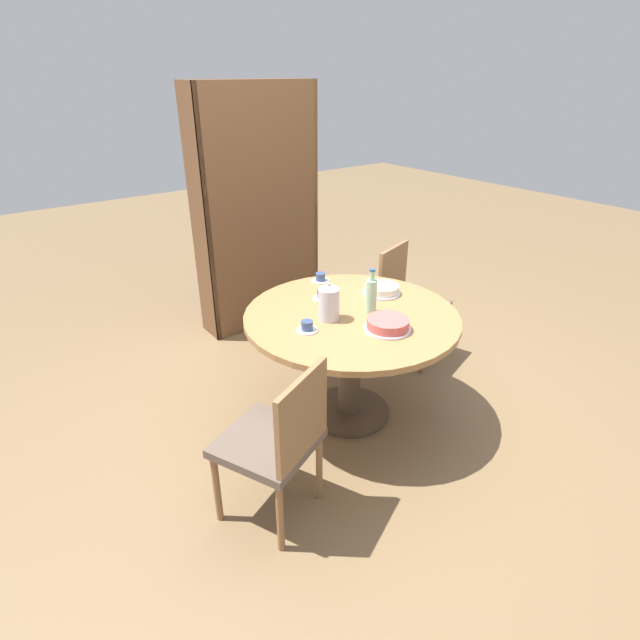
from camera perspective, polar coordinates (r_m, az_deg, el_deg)
name	(u,v)px	position (r m, az deg, el deg)	size (l,w,h in m)	color
ground_plane	(348,412)	(3.29, 3.27, -10.51)	(14.00, 14.00, 0.00)	brown
dining_table	(351,335)	(2.98, 3.55, -1.77)	(1.26, 1.26, 0.71)	#473828
chair_a	(408,300)	(3.77, 9.99, 2.30)	(0.53, 0.53, 0.84)	olive
chair_b	(277,440)	(2.38, -4.88, -13.51)	(0.55, 0.55, 0.84)	olive
bookshelf	(258,216)	(4.15, -7.09, 11.69)	(1.03, 0.28, 1.93)	brown
coffee_pot	(329,303)	(2.81, 1.03, 1.99)	(0.12, 0.12, 0.23)	silver
water_bottle	(371,295)	(2.90, 5.87, 2.86)	(0.07, 0.07, 0.27)	#99C6A3
cake_main	(388,324)	(2.75, 7.74, -0.51)	(0.26, 0.26, 0.06)	silver
cake_second	(382,289)	(3.20, 7.05, 3.48)	(0.24, 0.24, 0.06)	silver
cup_a	(322,295)	(3.10, 0.28, 2.85)	(0.12, 0.12, 0.06)	silver
cup_b	(307,327)	(2.71, -1.48, -0.80)	(0.12, 0.12, 0.06)	silver
cup_c	(320,278)	(3.36, 0.05, 4.81)	(0.12, 0.12, 0.06)	silver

